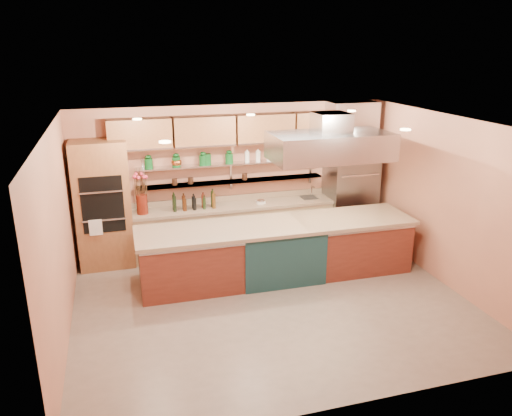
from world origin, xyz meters
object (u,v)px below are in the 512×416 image
object	(u,v)px
island	(277,250)
kitchen_scale	(261,201)
refrigerator	(350,190)
flower_vase	(142,204)
copper_kettle	(176,162)
green_canister	(207,159)

from	to	relation	value
island	kitchen_scale	world-z (taller)	kitchen_scale
refrigerator	kitchen_scale	bearing A→B (deg)	179.70
flower_vase	kitchen_scale	xyz separation A→B (m)	(2.24, 0.00, -0.13)
island	kitchen_scale	distance (m)	1.39
refrigerator	copper_kettle	bearing A→B (deg)	176.18
flower_vase	copper_kettle	world-z (taller)	copper_kettle
copper_kettle	green_canister	bearing A→B (deg)	0.00
island	green_canister	bearing A→B (deg)	121.66
island	copper_kettle	xyz separation A→B (m)	(-1.47, 1.52, 1.31)
refrigerator	green_canister	distance (m)	2.99
island	green_canister	distance (m)	2.21
kitchen_scale	green_canister	distance (m)	1.32
island	flower_vase	xyz separation A→B (m)	(-2.15, 1.30, 0.62)
copper_kettle	island	bearing A→B (deg)	-45.86
kitchen_scale	island	bearing A→B (deg)	-71.39
refrigerator	green_canister	xyz separation A→B (m)	(-2.88, 0.23, 0.76)
copper_kettle	refrigerator	bearing A→B (deg)	-3.82
flower_vase	copper_kettle	size ratio (longest dim) A/B	1.85
island	green_canister	xyz separation A→B (m)	(-0.91, 1.52, 1.33)
refrigerator	kitchen_scale	xyz separation A→B (m)	(-1.89, 0.01, -0.08)
flower_vase	kitchen_scale	distance (m)	2.24
island	copper_kettle	size ratio (longest dim) A/B	24.18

